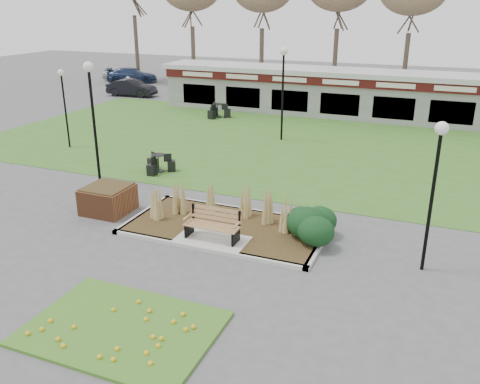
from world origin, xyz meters
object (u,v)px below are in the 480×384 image
at_px(food_pavilion, 345,93).
at_px(car_black, 132,88).
at_px(lamp_post_near_left, 91,96).
at_px(car_silver, 120,75).
at_px(lamp_post_mid_right, 283,73).
at_px(car_blue, 132,75).
at_px(lamp_post_far_left, 63,91).
at_px(bistro_set_b, 218,113).
at_px(lamp_post_near_right, 437,165).
at_px(park_bench, 213,224).
at_px(brick_planter, 108,199).
at_px(bistro_set_a, 159,166).

relative_size(food_pavilion, car_black, 6.37).
bearing_deg(lamp_post_near_left, car_silver, 122.94).
relative_size(lamp_post_mid_right, car_blue, 1.06).
distance_m(lamp_post_mid_right, car_blue, 23.83).
height_order(lamp_post_mid_right, lamp_post_far_left, lamp_post_mid_right).
bearing_deg(bistro_set_b, lamp_post_near_left, -87.04).
bearing_deg(lamp_post_near_right, park_bench, -174.29).
relative_size(lamp_post_far_left, car_blue, 0.86).
xyz_separation_m(park_bench, lamp_post_mid_right, (-1.82, 12.40, 2.89)).
bearing_deg(lamp_post_near_left, food_pavilion, 68.15).
distance_m(park_bench, lamp_post_near_right, 6.55).
distance_m(car_black, car_blue, 7.18).
height_order(food_pavilion, bistro_set_b, food_pavilion).
bearing_deg(brick_planter, lamp_post_far_left, 137.84).
xyz_separation_m(park_bench, lamp_post_near_left, (-6.62, 3.21, 2.91)).
bearing_deg(bistro_set_a, car_blue, 125.93).
relative_size(lamp_post_near_left, bistro_set_b, 3.09).
bearing_deg(car_black, brick_planter, -152.34).
bearing_deg(park_bench, lamp_post_near_right, 5.71).
height_order(park_bench, car_black, car_black).
relative_size(lamp_post_mid_right, bistro_set_b, 3.07).
bearing_deg(lamp_post_mid_right, car_blue, 142.67).
bearing_deg(lamp_post_far_left, lamp_post_near_right, -20.22).
distance_m(lamp_post_far_left, bistro_set_b, 10.37).
height_order(park_bench, food_pavilion, food_pavilion).
bearing_deg(car_silver, lamp_post_mid_right, -114.23).
bearing_deg(car_silver, lamp_post_far_left, -140.47).
bearing_deg(lamp_post_mid_right, car_black, 150.67).
distance_m(bistro_set_b, car_silver, 17.99).
distance_m(brick_planter, car_black, 23.47).
relative_size(brick_planter, lamp_post_mid_right, 0.31).
xyz_separation_m(park_bench, brick_planter, (-4.40, 0.75, -0.11)).
xyz_separation_m(brick_planter, car_black, (-12.29, 20.00, 0.16)).
relative_size(park_bench, brick_planter, 1.13).
xyz_separation_m(park_bench, bistro_set_b, (-7.29, 16.22, -0.29)).
bearing_deg(bistro_set_b, car_black, 154.26).
relative_size(park_bench, lamp_post_far_left, 0.44).
height_order(bistro_set_a, car_blue, car_blue).
xyz_separation_m(bistro_set_b, car_blue, (-13.35, 10.53, 0.35)).
bearing_deg(car_blue, lamp_post_mid_right, -149.77).
distance_m(brick_planter, lamp_post_mid_right, 12.30).
height_order(lamp_post_near_left, bistro_set_b, lamp_post_near_left).
distance_m(park_bench, lamp_post_mid_right, 12.86).
relative_size(park_bench, lamp_post_near_left, 0.35).
height_order(lamp_post_near_left, lamp_post_near_right, lamp_post_near_left).
distance_m(lamp_post_far_left, car_black, 14.94).
relative_size(lamp_post_mid_right, lamp_post_far_left, 1.23).
xyz_separation_m(food_pavilion, car_silver, (-21.87, 7.04, -0.85)).
distance_m(lamp_post_near_right, bistro_set_a, 12.37).
height_order(lamp_post_far_left, car_black, lamp_post_far_left).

